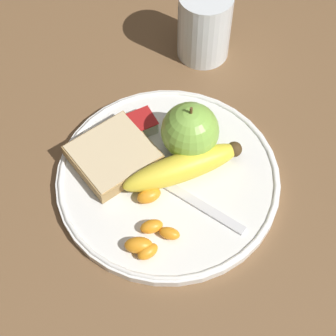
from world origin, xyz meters
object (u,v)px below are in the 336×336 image
(jam_packet, at_px, (140,124))
(bread_slice, at_px, (113,155))
(apple, at_px, (190,131))
(juice_glass, at_px, (204,27))
(banana, at_px, (184,167))
(fork, at_px, (167,185))
(plate, at_px, (168,178))

(jam_packet, bearing_deg, bread_slice, -151.04)
(apple, distance_m, jam_packet, 0.08)
(juice_glass, bearing_deg, banana, -125.43)
(bread_slice, height_order, fork, bread_slice)
(plate, distance_m, juice_glass, 0.24)
(juice_glass, height_order, bread_slice, juice_glass)
(apple, height_order, jam_packet, apple)
(plate, distance_m, apple, 0.07)
(banana, relative_size, fork, 0.91)
(juice_glass, distance_m, banana, 0.23)
(juice_glass, distance_m, jam_packet, 0.18)
(bread_slice, xyz_separation_m, fork, (0.04, -0.07, -0.01))
(fork, xyz_separation_m, jam_packet, (0.01, 0.10, 0.01))
(plate, bearing_deg, banana, -18.96)
(jam_packet, bearing_deg, apple, -52.14)
(plate, relative_size, banana, 1.76)
(fork, bearing_deg, bread_slice, 5.71)
(plate, xyz_separation_m, juice_glass, (0.15, 0.18, 0.04))
(fork, distance_m, jam_packet, 0.10)
(plate, distance_m, fork, 0.02)
(plate, height_order, fork, fork)
(bread_slice, bearing_deg, apple, -15.99)
(juice_glass, xyz_separation_m, bread_slice, (-0.20, -0.13, -0.03))
(fork, relative_size, jam_packet, 4.24)
(fork, height_order, jam_packet, jam_packet)
(plate, relative_size, jam_packet, 6.84)
(fork, bearing_deg, juice_glass, -67.39)
(juice_glass, relative_size, jam_packet, 2.54)
(juice_glass, height_order, jam_packet, juice_glass)
(plate, height_order, jam_packet, jam_packet)
(bread_slice, distance_m, fork, 0.08)
(jam_packet, bearing_deg, juice_glass, 32.75)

